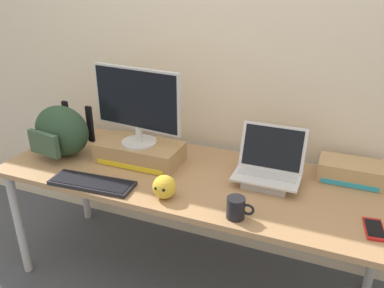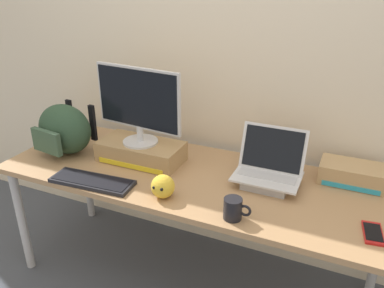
{
  "view_description": "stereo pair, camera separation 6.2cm",
  "coord_description": "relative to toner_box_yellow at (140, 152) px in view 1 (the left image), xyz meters",
  "views": [
    {
      "loc": [
        0.68,
        -1.68,
        1.71
      ],
      "look_at": [
        0.0,
        0.0,
        0.9
      ],
      "focal_mm": 36.4,
      "sensor_mm": 36.0,
      "label": 1
    },
    {
      "loc": [
        0.74,
        -1.65,
        1.71
      ],
      "look_at": [
        0.0,
        0.0,
        0.9
      ],
      "focal_mm": 36.4,
      "sensor_mm": 36.0,
      "label": 2
    }
  ],
  "objects": [
    {
      "name": "coffee_mug",
      "position": [
        0.66,
        -0.33,
        -0.01
      ],
      "size": [
        0.12,
        0.08,
        0.1
      ],
      "color": "black",
      "rests_on": "desk"
    },
    {
      "name": "messenger_backpack",
      "position": [
        -0.46,
        -0.09,
        0.09
      ],
      "size": [
        0.38,
        0.32,
        0.29
      ],
      "rotation": [
        0.0,
        0.0,
        -0.14
      ],
      "color": "#28422D",
      "rests_on": "desk"
    },
    {
      "name": "plush_toy",
      "position": [
        0.3,
        -0.3,
        0.0
      ],
      "size": [
        0.11,
        0.11,
        0.11
      ],
      "color": "gold",
      "rests_on": "desk"
    },
    {
      "name": "desk",
      "position": [
        0.33,
        -0.04,
        -0.12
      ],
      "size": [
        2.07,
        0.73,
        0.72
      ],
      "color": "#A87F56",
      "rests_on": "ground"
    },
    {
      "name": "external_keyboard",
      "position": [
        -0.09,
        -0.33,
        -0.04
      ],
      "size": [
        0.44,
        0.17,
        0.02
      ],
      "rotation": [
        0.0,
        0.0,
        0.07
      ],
      "color": "black",
      "rests_on": "desk"
    },
    {
      "name": "open_laptop",
      "position": [
        0.72,
        0.03,
        0.0
      ],
      "size": [
        0.33,
        0.24,
        0.28
      ],
      "rotation": [
        0.0,
        0.0,
        -0.0
      ],
      "color": "#ADADB2",
      "rests_on": "desk"
    },
    {
      "name": "toner_box_cyan",
      "position": [
        1.11,
        0.22,
        -0.01
      ],
      "size": [
        0.32,
        0.18,
        0.1
      ],
      "color": "tan",
      "rests_on": "desk"
    },
    {
      "name": "ground_plane",
      "position": [
        0.33,
        -0.04,
        -0.77
      ],
      "size": [
        20.0,
        20.0,
        0.0
      ],
      "primitive_type": "plane",
      "color": "#474C56"
    },
    {
      "name": "cell_phone",
      "position": [
        1.22,
        -0.2,
        -0.05
      ],
      "size": [
        0.09,
        0.16,
        0.01
      ],
      "rotation": [
        0.0,
        0.0,
        0.13
      ],
      "color": "red",
      "rests_on": "desk"
    },
    {
      "name": "desktop_monitor",
      "position": [
        -0.0,
        -0.0,
        0.28
      ],
      "size": [
        0.53,
        0.2,
        0.43
      ],
      "rotation": [
        0.0,
        0.0,
        -0.11
      ],
      "color": "silver",
      "rests_on": "toner_box_yellow"
    },
    {
      "name": "back_wall",
      "position": [
        0.33,
        0.42,
        0.53
      ],
      "size": [
        7.0,
        0.1,
        2.6
      ],
      "primitive_type": "cube",
      "color": "beige",
      "rests_on": "ground"
    },
    {
      "name": "toner_box_yellow",
      "position": [
        0.0,
        0.0,
        0.0
      ],
      "size": [
        0.47,
        0.24,
        0.11
      ],
      "color": "#A88456",
      "rests_on": "desk"
    }
  ]
}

